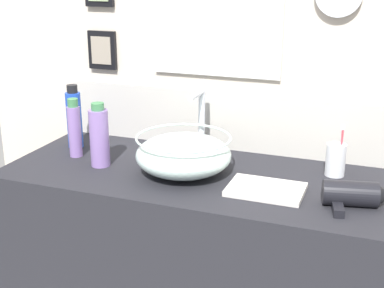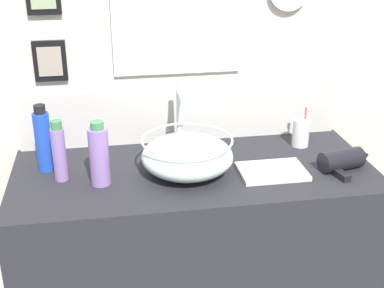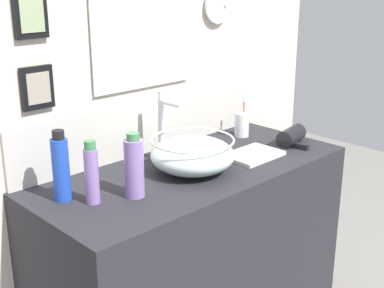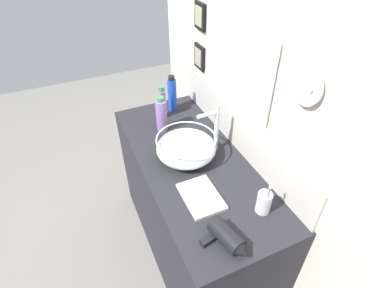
{
  "view_description": "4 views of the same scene",
  "coord_description": "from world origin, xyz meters",
  "px_view_note": "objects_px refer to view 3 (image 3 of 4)",
  "views": [
    {
      "loc": [
        0.59,
        -1.58,
        1.49
      ],
      "look_at": [
        -0.01,
        0.0,
        0.92
      ],
      "focal_mm": 50.0,
      "sensor_mm": 36.0,
      "label": 1
    },
    {
      "loc": [
        -0.3,
        -1.69,
        1.67
      ],
      "look_at": [
        -0.01,
        0.0,
        0.92
      ],
      "focal_mm": 50.0,
      "sensor_mm": 36.0,
      "label": 2
    },
    {
      "loc": [
        -1.36,
        -1.39,
        1.56
      ],
      "look_at": [
        -0.01,
        0.0,
        0.92
      ],
      "focal_mm": 50.0,
      "sensor_mm": 36.0,
      "label": 3
    },
    {
      "loc": [
        1.11,
        -0.51,
        1.9
      ],
      "look_at": [
        -0.01,
        0.0,
        0.92
      ],
      "focal_mm": 28.0,
      "sensor_mm": 36.0,
      "label": 4
    }
  ],
  "objects_px": {
    "glass_bowl_sink": "(193,154)",
    "faucet": "(163,122)",
    "toothbrush_cup": "(242,125)",
    "spray_bottle": "(134,167)",
    "hand_towel": "(253,155)",
    "hair_drier": "(293,135)",
    "shampoo_bottle": "(61,168)",
    "lotion_bottle": "(92,174)"
  },
  "relations": [
    {
      "from": "hair_drier",
      "to": "lotion_bottle",
      "type": "distance_m",
      "value": 1.0
    },
    {
      "from": "spray_bottle",
      "to": "hand_towel",
      "type": "relative_size",
      "value": 0.97
    },
    {
      "from": "lotion_bottle",
      "to": "faucet",
      "type": "bearing_deg",
      "value": 18.55
    },
    {
      "from": "glass_bowl_sink",
      "to": "toothbrush_cup",
      "type": "relative_size",
      "value": 1.81
    },
    {
      "from": "faucet",
      "to": "spray_bottle",
      "type": "height_order",
      "value": "faucet"
    },
    {
      "from": "glass_bowl_sink",
      "to": "faucet",
      "type": "distance_m",
      "value": 0.19
    },
    {
      "from": "hand_towel",
      "to": "faucet",
      "type": "bearing_deg",
      "value": 143.46
    },
    {
      "from": "hair_drier",
      "to": "lotion_bottle",
      "type": "bearing_deg",
      "value": 175.3
    },
    {
      "from": "hair_drier",
      "to": "lotion_bottle",
      "type": "relative_size",
      "value": 0.97
    },
    {
      "from": "glass_bowl_sink",
      "to": "lotion_bottle",
      "type": "bearing_deg",
      "value": 177.37
    },
    {
      "from": "glass_bowl_sink",
      "to": "hair_drier",
      "type": "height_order",
      "value": "glass_bowl_sink"
    },
    {
      "from": "faucet",
      "to": "toothbrush_cup",
      "type": "bearing_deg",
      "value": 0.05
    },
    {
      "from": "glass_bowl_sink",
      "to": "faucet",
      "type": "bearing_deg",
      "value": 90.0
    },
    {
      "from": "faucet",
      "to": "toothbrush_cup",
      "type": "relative_size",
      "value": 1.61
    },
    {
      "from": "glass_bowl_sink",
      "to": "hair_drier",
      "type": "distance_m",
      "value": 0.56
    },
    {
      "from": "hair_drier",
      "to": "shampoo_bottle",
      "type": "distance_m",
      "value": 1.07
    },
    {
      "from": "faucet",
      "to": "shampoo_bottle",
      "type": "distance_m",
      "value": 0.5
    },
    {
      "from": "shampoo_bottle",
      "to": "hair_drier",
      "type": "bearing_deg",
      "value": -9.54
    },
    {
      "from": "hand_towel",
      "to": "hair_drier",
      "type": "bearing_deg",
      "value": -1.94
    },
    {
      "from": "spray_bottle",
      "to": "hair_drier",
      "type": "bearing_deg",
      "value": -2.17
    },
    {
      "from": "faucet",
      "to": "hand_towel",
      "type": "distance_m",
      "value": 0.4
    },
    {
      "from": "glass_bowl_sink",
      "to": "lotion_bottle",
      "type": "xyz_separation_m",
      "value": [
        -0.43,
        0.02,
        0.03
      ]
    },
    {
      "from": "lotion_bottle",
      "to": "hand_towel",
      "type": "height_order",
      "value": "lotion_bottle"
    },
    {
      "from": "glass_bowl_sink",
      "to": "spray_bottle",
      "type": "bearing_deg",
      "value": -174.48
    },
    {
      "from": "glass_bowl_sink",
      "to": "shampoo_bottle",
      "type": "bearing_deg",
      "value": 166.85
    },
    {
      "from": "faucet",
      "to": "glass_bowl_sink",
      "type": "bearing_deg",
      "value": -90.0
    },
    {
      "from": "toothbrush_cup",
      "to": "spray_bottle",
      "type": "relative_size",
      "value": 0.79
    },
    {
      "from": "glass_bowl_sink",
      "to": "hand_towel",
      "type": "relative_size",
      "value": 1.38
    },
    {
      "from": "glass_bowl_sink",
      "to": "faucet",
      "type": "xyz_separation_m",
      "value": [
        -0.0,
        0.17,
        0.1
      ]
    },
    {
      "from": "toothbrush_cup",
      "to": "hand_towel",
      "type": "height_order",
      "value": "toothbrush_cup"
    },
    {
      "from": "hand_towel",
      "to": "toothbrush_cup",
      "type": "bearing_deg",
      "value": 50.19
    },
    {
      "from": "shampoo_bottle",
      "to": "glass_bowl_sink",
      "type": "bearing_deg",
      "value": -13.15
    },
    {
      "from": "faucet",
      "to": "toothbrush_cup",
      "type": "height_order",
      "value": "faucet"
    },
    {
      "from": "hair_drier",
      "to": "toothbrush_cup",
      "type": "bearing_deg",
      "value": 109.84
    },
    {
      "from": "hand_towel",
      "to": "spray_bottle",
      "type": "bearing_deg",
      "value": 177.72
    },
    {
      "from": "hair_drier",
      "to": "spray_bottle",
      "type": "distance_m",
      "value": 0.86
    },
    {
      "from": "toothbrush_cup",
      "to": "hand_towel",
      "type": "bearing_deg",
      "value": -129.81
    },
    {
      "from": "spray_bottle",
      "to": "shampoo_bottle",
      "type": "xyz_separation_m",
      "value": [
        -0.19,
        0.14,
        0.01
      ]
    },
    {
      "from": "lotion_bottle",
      "to": "spray_bottle",
      "type": "bearing_deg",
      "value": -20.2
    },
    {
      "from": "toothbrush_cup",
      "to": "lotion_bottle",
      "type": "bearing_deg",
      "value": -170.89
    },
    {
      "from": "toothbrush_cup",
      "to": "spray_bottle",
      "type": "bearing_deg",
      "value": -165.92
    },
    {
      "from": "spray_bottle",
      "to": "hand_towel",
      "type": "xyz_separation_m",
      "value": [
        0.6,
        -0.02,
        -0.1
      ]
    }
  ]
}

